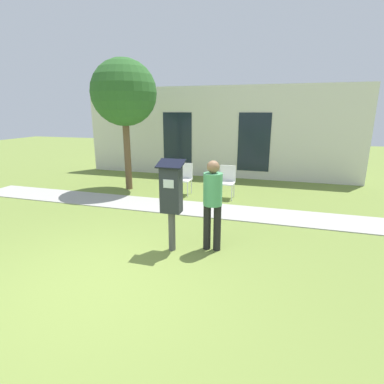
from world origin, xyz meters
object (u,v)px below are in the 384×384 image
(person_standing, at_px, (213,199))
(outdoor_chair_left, at_px, (184,176))
(parking_meter, at_px, (171,194))
(outdoor_chair_middle, at_px, (227,179))

(person_standing, height_order, outdoor_chair_left, person_standing)
(parking_meter, xyz_separation_m, outdoor_chair_middle, (0.33, 3.51, -0.49))
(outdoor_chair_middle, bearing_deg, outdoor_chair_left, -164.93)
(outdoor_chair_left, relative_size, outdoor_chair_middle, 1.00)
(parking_meter, relative_size, outdoor_chair_middle, 1.77)
(parking_meter, distance_m, outdoor_chair_left, 3.68)
(person_standing, relative_size, outdoor_chair_middle, 1.76)
(parking_meter, relative_size, outdoor_chair_left, 1.77)
(parking_meter, relative_size, person_standing, 1.01)
(parking_meter, height_order, outdoor_chair_middle, parking_meter)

